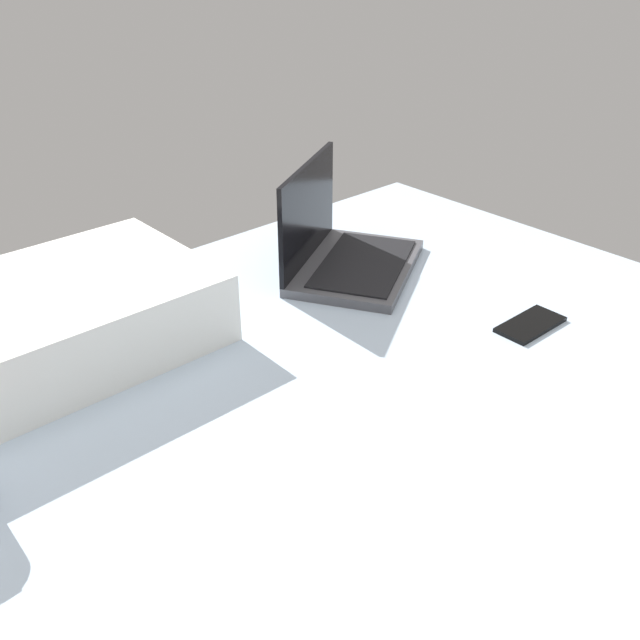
% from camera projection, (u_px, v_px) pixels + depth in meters
% --- Properties ---
extents(bed_mattress, '(1.80, 1.40, 0.18)m').
position_uv_depth(bed_mattress, '(335.00, 473.00, 1.11)').
color(bed_mattress, silver).
rests_on(bed_mattress, ground).
extents(laptop, '(0.40, 0.36, 0.23)m').
position_uv_depth(laptop, '(343.00, 251.00, 1.51)').
color(laptop, '#4C4C51').
rests_on(laptop, bed_mattress).
extents(cell_phone, '(0.14, 0.07, 0.01)m').
position_uv_depth(cell_phone, '(530.00, 324.00, 1.32)').
color(cell_phone, black).
rests_on(cell_phone, bed_mattress).
extents(pillow, '(0.52, 0.36, 0.13)m').
position_uv_depth(pillow, '(56.00, 320.00, 1.22)').
color(pillow, white).
rests_on(pillow, bed_mattress).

